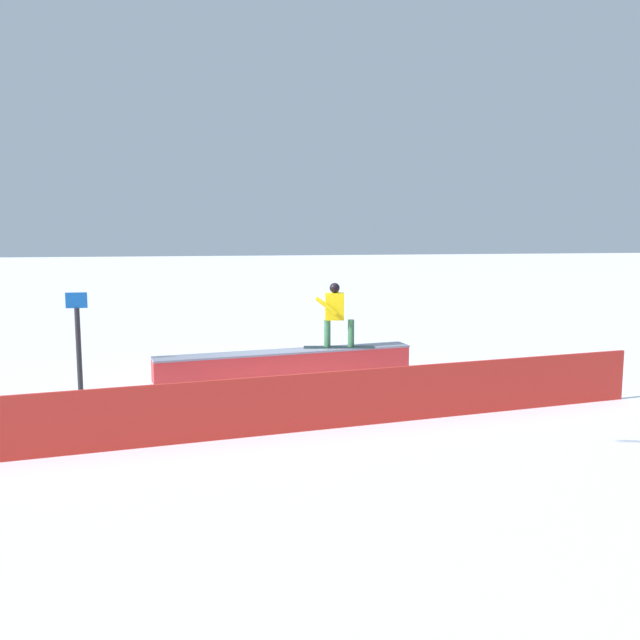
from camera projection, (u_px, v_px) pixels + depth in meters
name	position (u px, v px, depth m)	size (l,w,h in m)	color
ground_plane	(286.00, 386.00, 14.79)	(120.00, 120.00, 0.00)	white
grind_box	(286.00, 370.00, 14.75)	(5.54, 1.53, 0.76)	#E23737
snowboarder	(336.00, 313.00, 14.97)	(1.56, 0.47, 1.40)	black
safety_fence	(307.00, 402.00, 11.54)	(13.00, 0.06, 0.98)	red
trail_marker	(78.00, 343.00, 13.42)	(0.40, 0.10, 2.12)	#262628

